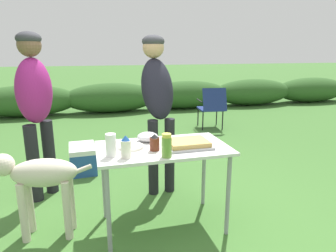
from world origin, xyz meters
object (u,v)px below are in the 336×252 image
Objects in this scene: plate_stack at (131,147)px; cooler_box at (83,158)px; mayo_bottle at (126,147)px; standing_person_in_dark_puffer at (157,94)px; mixing_bowl at (148,137)px; standing_person_in_olive_jacket at (35,99)px; food_tray at (188,144)px; folding_table at (163,155)px; dog at (39,178)px; bbq_sauce_bottle at (155,143)px; camp_chair_green_behind_table at (212,106)px; relish_jar at (167,146)px; paper_cup_stack at (111,145)px.

plate_stack reaches higher than cooler_box.
mayo_bottle is 1.08m from standing_person_in_dark_puffer.
standing_person_in_olive_jacket is at bearing 145.65° from mixing_bowl.
plate_stack is at bearing 169.25° from food_tray.
standing_person_in_dark_puffer reaches higher than folding_table.
mixing_bowl is 0.22× the size of dog.
mixing_bowl is at bearing 90.73° from bbq_sauce_bottle.
dog is (-1.22, 0.18, -0.25)m from food_tray.
food_tray is 3.50m from camp_chair_green_behind_table.
standing_person_in_dark_puffer is at bearing -56.86° from standing_person_in_olive_jacket.
relish_jar is at bearing -98.21° from standing_person_in_olive_jacket.
standing_person_in_dark_puffer is (0.40, 0.73, 0.33)m from plate_stack.
standing_person_in_dark_puffer is at bearing 94.92° from food_tray.
paper_cup_stack is 1.08m from standing_person_in_dark_puffer.
mayo_bottle reaches higher than dog.
bbq_sauce_bottle is at bearing -31.60° from plate_stack.
cooler_box is (-0.26, 1.61, -0.66)m from paper_cup_stack.
dog is at bearing 173.37° from plate_stack.
mayo_bottle is 0.10× the size of standing_person_in_dark_puffer.
mixing_bowl reaches higher than plate_stack.
relish_jar is at bearing -140.51° from food_tray.
standing_person_in_olive_jacket is (-1.06, 1.13, 0.22)m from relish_jar.
relish_jar is (0.06, -0.45, 0.05)m from mixing_bowl.
plate_stack is 0.12× the size of standing_person_in_dark_puffer.
mixing_bowl is at bearing 42.33° from paper_cup_stack.
camp_chair_green_behind_table is (2.11, 3.24, -0.35)m from mayo_bottle.
paper_cup_stack is at bearing -174.17° from food_tray.
plate_stack is at bearing -123.47° from standing_person_in_dark_puffer.
camp_chair_green_behind_table reaches higher than cooler_box.
mixing_bowl is (-0.09, 0.19, 0.12)m from folding_table.
camp_chair_green_behind_table is (1.57, 3.12, -0.30)m from food_tray.
bbq_sauce_bottle reaches higher than dog.
bbq_sauce_bottle is at bearing -109.70° from standing_person_in_dark_puffer.
camp_chair_green_behind_table is at bearing -14.09° from standing_person_in_olive_jacket.
mixing_bowl is at bearing -116.49° from standing_person_in_dark_puffer.
folding_table is 6.23× the size of paper_cup_stack.
cooler_box is at bearing 111.32° from bbq_sauce_bottle.
dog is (0.08, -0.76, -0.53)m from standing_person_in_olive_jacket.
bbq_sauce_bottle is at bearing -161.47° from cooler_box.
camp_chair_green_behind_table is 1.68× the size of cooler_box.
standing_person_in_olive_jacket is at bearing 143.95° from cooler_box.
mayo_bottle is at bearing -170.46° from cooler_box.
paper_cup_stack reaches higher than cooler_box.
food_tray is at bearing -87.15° from standing_person_in_olive_jacket.
plate_stack is 3.66m from camp_chair_green_behind_table.
paper_cup_stack reaches higher than bbq_sauce_bottle.
relish_jar is at bearing -73.02° from bbq_sauce_bottle.
standing_person_in_dark_puffer is at bearing 57.11° from paper_cup_stack.
mixing_bowl is at bearing 43.19° from plate_stack.
standing_person_in_dark_puffer reaches higher than mixing_bowl.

